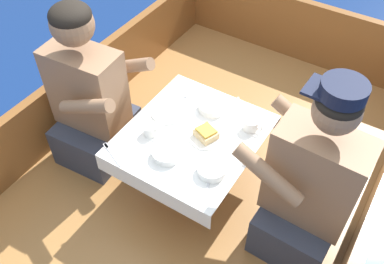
# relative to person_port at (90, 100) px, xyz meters

# --- Properties ---
(ground_plane) EXTENTS (60.00, 60.00, 0.00)m
(ground_plane) POSITION_rel_person_port_xyz_m (0.63, 0.07, -0.68)
(ground_plane) COLOR navy
(boat_deck) EXTENTS (1.90, 3.04, 0.26)m
(boat_deck) POSITION_rel_person_port_xyz_m (0.63, 0.07, -0.55)
(boat_deck) COLOR #9E6B38
(boat_deck) RESTS_ON ground_plane
(gunwale_port) EXTENTS (0.06, 3.04, 0.41)m
(gunwale_port) POSITION_rel_person_port_xyz_m (-0.29, 0.07, -0.21)
(gunwale_port) COLOR brown
(gunwale_port) RESTS_ON boat_deck
(gunwale_starboard) EXTENTS (0.06, 3.04, 0.41)m
(gunwale_starboard) POSITION_rel_person_port_xyz_m (1.55, 0.07, -0.21)
(gunwale_starboard) COLOR brown
(gunwale_starboard) RESTS_ON boat_deck
(bow_coaming) EXTENTS (1.78, 0.06, 0.47)m
(bow_coaming) POSITION_rel_person_port_xyz_m (0.63, 1.56, -0.18)
(bow_coaming) COLOR brown
(bow_coaming) RESTS_ON boat_deck
(cockpit_table) EXTENTS (0.65, 0.73, 0.43)m
(cockpit_table) POSITION_rel_person_port_xyz_m (0.63, 0.06, -0.03)
(cockpit_table) COLOR #B2B2B7
(cockpit_table) RESTS_ON boat_deck
(person_port) EXTENTS (0.54, 0.47, 1.01)m
(person_port) POSITION_rel_person_port_xyz_m (0.00, 0.00, 0.00)
(person_port) COLOR #333847
(person_port) RESTS_ON boat_deck
(person_starboard) EXTENTS (0.53, 0.45, 1.04)m
(person_starboard) POSITION_rel_person_port_xyz_m (1.25, 0.08, -0.00)
(person_starboard) COLOR #333847
(person_starboard) RESTS_ON boat_deck
(plate_sandwich) EXTENTS (0.18, 0.18, 0.01)m
(plate_sandwich) POSITION_rel_person_port_xyz_m (0.70, 0.09, 0.02)
(plate_sandwich) COLOR white
(plate_sandwich) RESTS_ON cockpit_table
(plate_bread) EXTENTS (0.18, 0.18, 0.01)m
(plate_bread) POSITION_rel_person_port_xyz_m (0.44, 0.13, 0.02)
(plate_bread) COLOR white
(plate_bread) RESTS_ON cockpit_table
(sandwich) EXTENTS (0.13, 0.12, 0.05)m
(sandwich) POSITION_rel_person_port_xyz_m (0.70, 0.09, 0.05)
(sandwich) COLOR #E0BC7F
(sandwich) RESTS_ON plate_sandwich
(bowl_port_near) EXTENTS (0.15, 0.15, 0.04)m
(bowl_port_near) POSITION_rel_person_port_xyz_m (0.60, -0.12, 0.04)
(bowl_port_near) COLOR white
(bowl_port_near) RESTS_ON cockpit_table
(bowl_starboard_near) EXTENTS (0.14, 0.14, 0.04)m
(bowl_starboard_near) POSITION_rel_person_port_xyz_m (0.83, -0.09, 0.04)
(bowl_starboard_near) COLOR white
(bowl_starboard_near) RESTS_ON cockpit_table
(bowl_center_far) EXTENTS (0.15, 0.15, 0.04)m
(bowl_center_far) POSITION_rel_person_port_xyz_m (0.62, 0.28, 0.04)
(bowl_center_far) COLOR white
(bowl_center_far) RESTS_ON cockpit_table
(coffee_cup_port) EXTENTS (0.11, 0.08, 0.06)m
(coffee_cup_port) POSITION_rel_person_port_xyz_m (0.86, 0.26, 0.05)
(coffee_cup_port) COLOR white
(coffee_cup_port) RESTS_ON cockpit_table
(coffee_cup_starboard) EXTENTS (0.10, 0.07, 0.06)m
(coffee_cup_starboard) POSITION_rel_person_port_xyz_m (0.44, -0.04, 0.05)
(coffee_cup_starboard) COLOR white
(coffee_cup_starboard) RESTS_ON cockpit_table
(utensil_fork_starboard) EXTENTS (0.16, 0.09, 0.00)m
(utensil_fork_starboard) POSITION_rel_person_port_xyz_m (0.36, -0.25, 0.02)
(utensil_fork_starboard) COLOR silver
(utensil_fork_starboard) RESTS_ON cockpit_table
(utensil_knife_port) EXTENTS (0.12, 0.14, 0.00)m
(utensil_knife_port) POSITION_rel_person_port_xyz_m (0.74, 0.37, 0.02)
(utensil_knife_port) COLOR silver
(utensil_knife_port) RESTS_ON cockpit_table
(utensil_spoon_center) EXTENTS (0.14, 0.12, 0.01)m
(utensil_spoon_center) POSITION_rel_person_port_xyz_m (0.40, 0.26, 0.02)
(utensil_spoon_center) COLOR silver
(utensil_spoon_center) RESTS_ON cockpit_table
(utensil_knife_starboard) EXTENTS (0.07, 0.17, 0.00)m
(utensil_knife_starboard) POSITION_rel_person_port_xyz_m (0.88, -0.22, 0.02)
(utensil_knife_starboard) COLOR silver
(utensil_knife_starboard) RESTS_ON cockpit_table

